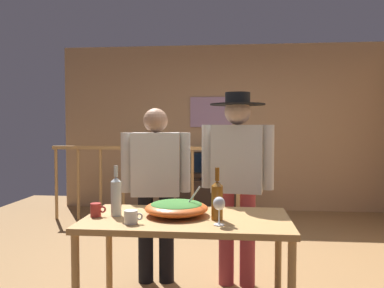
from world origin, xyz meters
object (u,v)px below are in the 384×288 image
at_px(stair_railing, 173,176).
at_px(salad_bowl, 176,207).
at_px(person_standing_left, 156,181).
at_px(person_standing_right, 237,171).
at_px(flat_screen_tv, 207,163).
at_px(mug_white, 131,217).
at_px(tv_console, 207,196).
at_px(wine_bottle_amber, 217,199).
at_px(wine_bottle_clear, 116,195).
at_px(mug_red, 96,210).
at_px(framed_picture, 211,112).
at_px(serving_table, 187,228).
at_px(wine_glass, 219,205).

height_order(stair_railing, salad_bowl, stair_railing).
bearing_deg(person_standing_left, person_standing_right, 172.95).
bearing_deg(person_standing_left, salad_bowl, 105.46).
distance_m(flat_screen_tv, mug_white, 3.65).
distance_m(stair_railing, tv_console, 0.86).
distance_m(tv_console, person_standing_right, 2.88).
relative_size(stair_railing, wine_bottle_amber, 7.87).
xyz_separation_m(wine_bottle_clear, mug_red, (-0.13, -0.04, -0.10)).
bearing_deg(mug_white, person_standing_left, 91.06).
xyz_separation_m(wine_bottle_amber, person_standing_left, (-0.56, 0.76, 0.01)).
distance_m(flat_screen_tv, wine_bottle_amber, 3.50).
relative_size(framed_picture, serving_table, 0.49).
bearing_deg(wine_bottle_amber, mug_white, -163.87).
relative_size(wine_bottle_amber, person_standing_left, 0.23).
height_order(flat_screen_tv, serving_table, flat_screen_tv).
height_order(tv_console, mug_red, mug_red).
height_order(framed_picture, wine_glass, framed_picture).
xyz_separation_m(stair_railing, wine_bottle_amber, (0.73, -2.88, 0.22)).
relative_size(tv_console, salad_bowl, 2.05).
xyz_separation_m(wine_glass, person_standing_right, (0.12, 0.89, 0.12)).
bearing_deg(flat_screen_tv, mug_white, -93.98).
bearing_deg(serving_table, person_standing_right, 63.46).
bearing_deg(person_standing_left, wine_glass, 115.64).
relative_size(stair_railing, wine_glass, 15.27).
bearing_deg(wine_bottle_amber, wine_bottle_clear, 175.82).
xyz_separation_m(salad_bowl, mug_red, (-0.54, -0.09, -0.01)).
relative_size(salad_bowl, mug_red, 4.02).
xyz_separation_m(stair_railing, tv_console, (0.44, 0.63, -0.40)).
relative_size(serving_table, mug_white, 11.35).
bearing_deg(wine_bottle_clear, tv_console, 83.21).
xyz_separation_m(mug_red, person_standing_left, (0.27, 0.74, 0.10)).
distance_m(tv_console, salad_bowl, 3.45).
relative_size(flat_screen_tv, salad_bowl, 1.23).
bearing_deg(framed_picture, person_standing_left, -96.02).
bearing_deg(flat_screen_tv, stair_railing, -126.30).
relative_size(serving_table, wine_bottle_clear, 3.99).
bearing_deg(person_standing_right, stair_railing, -60.74).
height_order(salad_bowl, person_standing_right, person_standing_right).
height_order(mug_white, mug_red, mug_red).
xyz_separation_m(tv_console, wine_bottle_clear, (-0.41, -3.46, 0.62)).
xyz_separation_m(framed_picture, wine_bottle_amber, (0.23, -3.80, -0.70)).
height_order(framed_picture, person_standing_right, framed_picture).
distance_m(wine_glass, person_standing_right, 0.91).
distance_m(flat_screen_tv, wine_bottle_clear, 3.46).
bearing_deg(framed_picture, wine_glass, -86.34).
bearing_deg(tv_console, wine_glass, -85.25).
xyz_separation_m(stair_railing, flat_screen_tv, (0.44, 0.60, 0.12)).
bearing_deg(mug_white, wine_glass, 1.74).
distance_m(framed_picture, wine_glass, 4.01).
height_order(flat_screen_tv, mug_white, flat_screen_tv).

